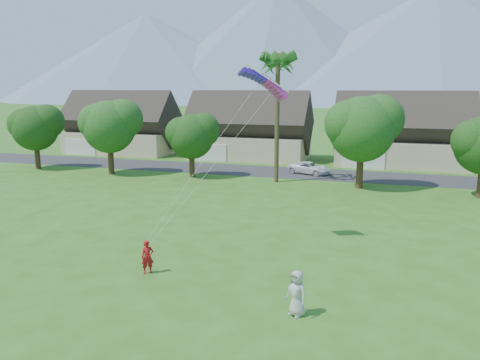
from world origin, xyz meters
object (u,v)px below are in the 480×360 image
at_px(watcher, 297,293).
at_px(parked_car, 310,168).
at_px(kite_flyer, 147,257).
at_px(parafoil_kite, 265,81).

distance_m(watcher, parked_car, 32.59).
height_order(kite_flyer, watcher, watcher).
xyz_separation_m(parked_car, parafoil_kite, (0.97, -23.92, 8.88)).
bearing_deg(parafoil_kite, parked_car, 66.52).
relative_size(parked_car, parafoil_kite, 1.43).
height_order(parked_car, parafoil_kite, parafoil_kite).
height_order(kite_flyer, parafoil_kite, parafoil_kite).
xyz_separation_m(kite_flyer, parked_car, (3.39, 30.12, -0.21)).
bearing_deg(kite_flyer, parked_car, 45.48).
bearing_deg(kite_flyer, watcher, -53.34).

